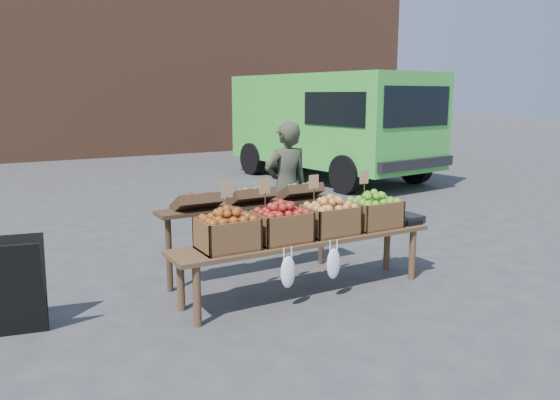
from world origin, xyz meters
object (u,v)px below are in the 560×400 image
delivery_van (330,128)px  display_bench (306,265)px  back_table (251,229)px  weighing_scale (404,219)px  crate_red_apples (330,220)px  crate_russet_pears (281,226)px  crate_golden_apples (227,234)px  vendor (286,187)px  chalkboard_sign (9,287)px  crate_green_apples (373,214)px

delivery_van → display_bench: size_ratio=1.94×
delivery_van → back_table: delivery_van is taller
delivery_van → display_bench: delivery_van is taller
delivery_van → back_table: bearing=-138.5°
display_bench → weighing_scale: (1.25, 0.00, 0.33)m
back_table → crate_red_apples: back_table is taller
crate_russet_pears → crate_golden_apples: bearing=180.0°
display_bench → crate_golden_apples: bearing=180.0°
back_table → crate_red_apples: (0.50, -0.72, 0.19)m
vendor → crate_red_apples: bearing=78.1°
vendor → crate_russet_pears: vendor is taller
delivery_van → chalkboard_sign: 9.00m
back_table → crate_green_apples: bearing=-34.3°
back_table → weighing_scale: 1.65m
vendor → back_table: vendor is taller
back_table → crate_golden_apples: bearing=-129.6°
vendor → weighing_scale: 1.57m
delivery_van → vendor: size_ratio=3.28×
crate_red_apples → weighing_scale: (0.97, 0.00, -0.10)m
back_table → vendor: bearing=39.7°
crate_golden_apples → crate_green_apples: same height
vendor → crate_russet_pears: size_ratio=3.19×
crate_russet_pears → crate_red_apples: 0.55m
chalkboard_sign → crate_russet_pears: size_ratio=1.62×
chalkboard_sign → crate_green_apples: (3.39, -0.39, 0.30)m
chalkboard_sign → back_table: back_table is taller
delivery_van → back_table: (-4.68, -5.25, -0.65)m
vendor → crate_green_apples: vendor is taller
weighing_scale → chalkboard_sign: bearing=174.2°
crate_red_apples → crate_green_apples: 0.55m
delivery_van → chalkboard_sign: size_ratio=6.47×
back_table → display_bench: back_table is taller
crate_golden_apples → crate_russet_pears: 0.55m
vendor → crate_green_apples: bearing=99.9°
vendor → crate_golden_apples: 2.03m
delivery_van → vendor: 5.96m
crate_red_apples → delivery_van: bearing=55.0°
vendor → back_table: size_ratio=0.76×
display_bench → weighing_scale: 1.29m
vendor → chalkboard_sign: size_ratio=1.97×
display_bench → crate_golden_apples: 0.93m
delivery_van → crate_red_apples: (-4.18, -5.97, -0.46)m
back_table → crate_green_apples: (1.05, -0.72, 0.19)m
crate_green_apples → crate_red_apples: bearing=180.0°
crate_red_apples → weighing_scale: 0.98m
crate_green_apples → back_table: bearing=145.7°
vendor → display_bench: vendor is taller
back_table → crate_red_apples: 0.90m
chalkboard_sign → back_table: size_ratio=0.39×
chalkboard_sign → back_table: (2.33, 0.33, 0.11)m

